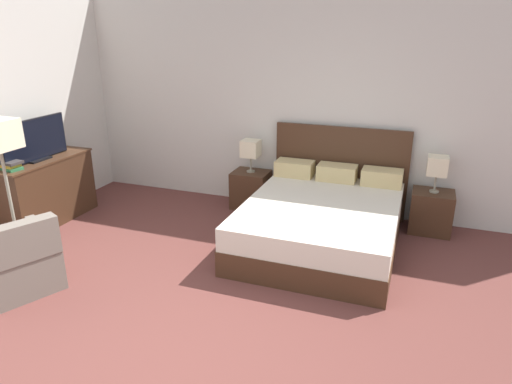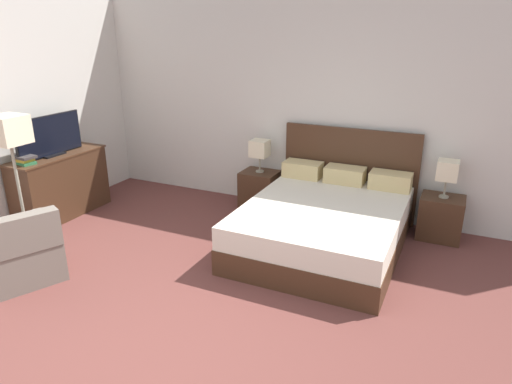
{
  "view_description": "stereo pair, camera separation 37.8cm",
  "coord_description": "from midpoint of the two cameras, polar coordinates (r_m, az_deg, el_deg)",
  "views": [
    {
      "loc": [
        1.54,
        -2.26,
        2.38
      ],
      "look_at": [
        -0.01,
        1.97,
        0.75
      ],
      "focal_mm": 32.0,
      "sensor_mm": 36.0,
      "label": 1
    },
    {
      "loc": [
        1.89,
        -2.12,
        2.38
      ],
      "look_at": [
        -0.01,
        1.97,
        0.75
      ],
      "focal_mm": 32.0,
      "sensor_mm": 36.0,
      "label": 2
    }
  ],
  "objects": [
    {
      "name": "book_red_cover",
      "position": [
        6.03,
        -25.31,
        3.32
      ],
      "size": [
        0.27,
        0.2,
        0.03
      ],
      "primitive_type": "cube",
      "rotation": [
        0.0,
        0.0,
        -0.19
      ],
      "color": "#2D7042",
      "rests_on": "dresser"
    },
    {
      "name": "tv",
      "position": [
        6.25,
        -22.86,
        6.4
      ],
      "size": [
        0.18,
        0.98,
        0.51
      ],
      "color": "black",
      "rests_on": "dresser"
    },
    {
      "name": "table_lamp_left",
      "position": [
        6.16,
        2.24,
        5.39
      ],
      "size": [
        0.23,
        0.23,
        0.44
      ],
      "color": "gray",
      "rests_on": "nightstand_left"
    },
    {
      "name": "wall_left",
      "position": [
        6.15,
        -27.83,
        8.87
      ],
      "size": [
        0.06,
        5.38,
        2.89
      ],
      "primitive_type": "cube",
      "color": "beige",
      "rests_on": "ground"
    },
    {
      "name": "armchair_by_window",
      "position": [
        4.99,
        -25.48,
        -7.03
      ],
      "size": [
        0.91,
        0.91,
        0.76
      ],
      "color": "#70665B",
      "rests_on": "ground"
    },
    {
      "name": "nightstand_right",
      "position": [
        5.9,
        23.8,
        -2.99
      ],
      "size": [
        0.49,
        0.41,
        0.52
      ],
      "color": "#422819",
      "rests_on": "ground"
    },
    {
      "name": "book_blue_cover",
      "position": [
        6.04,
        -25.5,
        3.67
      ],
      "size": [
        0.23,
        0.16,
        0.04
      ],
      "primitive_type": "cube",
      "rotation": [
        0.0,
        0.0,
        -0.06
      ],
      "color": "gold",
      "rests_on": "book_red_cover"
    },
    {
      "name": "nightstand_left",
      "position": [
        6.33,
        2.16,
        0.29
      ],
      "size": [
        0.49,
        0.41,
        0.52
      ],
      "color": "#422819",
      "rests_on": "ground"
    },
    {
      "name": "floor_lamp",
      "position": [
        5.24,
        -26.62,
        5.84
      ],
      "size": [
        0.33,
        0.33,
        1.55
      ],
      "color": "gray",
      "rests_on": "ground"
    },
    {
      "name": "table_lamp_right",
      "position": [
        5.72,
        24.6,
        2.4
      ],
      "size": [
        0.23,
        0.23,
        0.44
      ],
      "color": "gray",
      "rests_on": "nightstand_right"
    },
    {
      "name": "wall_back",
      "position": [
        6.12,
        8.52,
        10.87
      ],
      "size": [
        7.39,
        0.06,
        2.89
      ],
      "primitive_type": "cube",
      "color": "beige",
      "rests_on": "ground"
    },
    {
      "name": "bed",
      "position": [
        5.28,
        10.71,
        -3.73
      ],
      "size": [
        1.74,
        2.14,
        1.19
      ],
      "color": "#422819",
      "rests_on": "ground"
    },
    {
      "name": "book_small_top",
      "position": [
        6.01,
        -25.4,
        3.97
      ],
      "size": [
        0.25,
        0.19,
        0.03
      ],
      "primitive_type": "cube",
      "rotation": [
        0.0,
        0.0,
        -0.06
      ],
      "color": "#383333",
      "rests_on": "book_blue_cover"
    },
    {
      "name": "ground_plane",
      "position": [
        3.66,
        -10.65,
        -21.08
      ],
      "size": [
        10.73,
        10.73,
        0.0
      ],
      "primitive_type": "plane",
      "color": "brown"
    },
    {
      "name": "dresser",
      "position": [
        6.46,
        -21.71,
        0.88
      ],
      "size": [
        0.46,
        1.31,
        0.84
      ],
      "color": "#422819",
      "rests_on": "ground"
    }
  ]
}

